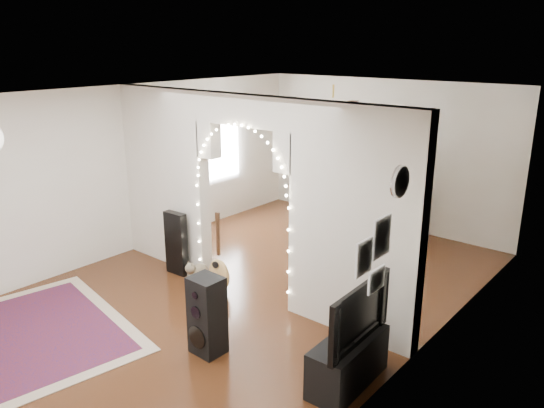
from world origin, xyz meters
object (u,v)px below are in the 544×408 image
Objects in this scene: media_console at (348,361)px; dining_table at (345,217)px; acoustic_guitar at (219,262)px; dining_chair_right at (346,216)px; floor_speaker at (207,316)px; dining_chair_left at (318,228)px; bookcase at (366,194)px.

dining_table is (-1.80, 2.77, 0.43)m from media_console.
acoustic_guitar reaches higher than dining_chair_right.
floor_speaker reaches higher than dining_chair_right.
dining_chair_left is at bearing -79.27° from dining_chair_right.
dining_table is 1.45m from dining_chair_right.
bookcase reaches higher than media_console.
dining_table is at bearing 96.65° from floor_speaker.
dining_table is (0.70, 2.11, 0.26)m from acoustic_guitar.
acoustic_guitar is 2.59m from media_console.
dining_chair_left is (-0.00, 2.37, -0.14)m from acoustic_guitar.
floor_speaker is at bearing -163.15° from media_console.
floor_speaker is 0.69× the size of dining_table.
media_console is 1.65× the size of dining_chair_left.
floor_speaker reaches higher than dining_chair_left.
bookcase is (-2.03, 3.76, 0.56)m from media_console.
floor_speaker is 0.90× the size of media_console.
media_console is 0.76× the size of dining_table.
dining_chair_left is at bearing 79.14° from acoustic_guitar.
dining_chair_right is at bearing 120.52° from media_console.
dining_table is (0.22, -0.99, -0.13)m from bookcase.
dining_table is at bearing 60.81° from acoustic_guitar.
bookcase is at bearing 60.77° from dining_chair_left.
acoustic_guitar is at bearing -94.85° from bookcase.
bookcase reaches higher than dining_table.
dining_chair_right is at bearing 104.26° from floor_speaker.
floor_speaker is at bearing -60.43° from acoustic_guitar.
dining_chair_right is (-0.02, 3.30, -0.17)m from acoustic_guitar.
dining_table is at bearing 121.04° from media_console.
dining_chair_left is at bearing 107.18° from floor_speaker.
bookcase is (-0.53, 4.27, 0.36)m from floor_speaker.
dining_chair_left reaches higher than media_console.
bookcase is 2.96× the size of dining_chair_right.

